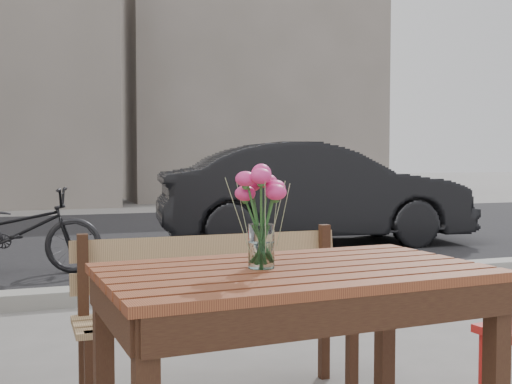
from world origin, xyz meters
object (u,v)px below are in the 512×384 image
main_vase (261,204)px  bicycle (17,231)px  main_table (294,305)px  parked_car (313,194)px

main_vase → bicycle: size_ratio=0.21×
main_table → main_vase: bearing=164.9°
main_vase → bicycle: bearing=99.8°
main_table → main_vase: size_ratio=3.79×
main_table → bicycle: bearing=97.9°
parked_car → main_vase: bearing=161.3°
main_table → parked_car: bearing=61.3°
bicycle → main_table: bearing=-158.1°
parked_car → bicycle: parked_car is taller
main_table → bicycle: (-0.90, 4.62, -0.22)m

